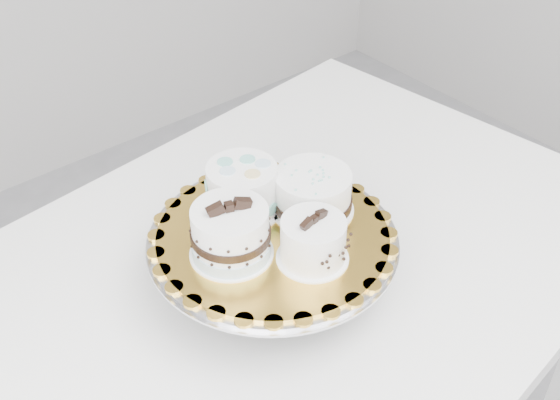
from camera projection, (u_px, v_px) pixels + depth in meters
table at (278, 299)px, 1.16m from camera, size 1.30×0.95×0.75m
cake_stand at (273, 252)px, 1.04m from camera, size 0.37×0.37×0.10m
cake_board at (273, 234)px, 1.02m from camera, size 0.40×0.40×0.00m
cake_swirl at (313, 242)px, 0.96m from camera, size 0.10×0.10×0.08m
cake_banded at (231, 234)px, 0.96m from camera, size 0.13×0.13×0.10m
cake_dots at (242, 188)px, 1.04m from camera, size 0.13×0.13×0.08m
cake_ribbon at (313, 193)px, 1.04m from camera, size 0.13×0.13×0.07m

